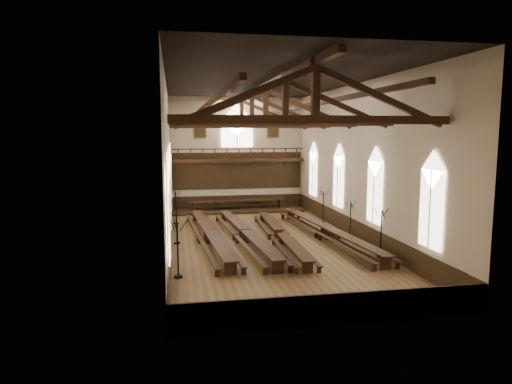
# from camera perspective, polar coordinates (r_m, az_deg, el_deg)

# --- Properties ---
(ground) EXTENTS (26.00, 26.00, 0.00)m
(ground) POSITION_cam_1_polar(r_m,az_deg,el_deg) (29.22, 1.18, -6.17)
(ground) COLOR brown
(ground) RESTS_ON ground
(room_walls) EXTENTS (26.00, 26.00, 26.00)m
(room_walls) POSITION_cam_1_polar(r_m,az_deg,el_deg) (28.40, 1.21, 6.60)
(room_walls) COLOR #BFAA91
(room_walls) RESTS_ON ground
(wainscot_band) EXTENTS (12.00, 26.00, 1.20)m
(wainscot_band) POSITION_cam_1_polar(r_m,az_deg,el_deg) (29.09, 1.18, -5.02)
(wainscot_band) COLOR #301F0E
(wainscot_band) RESTS_ON ground
(side_windows) EXTENTS (11.85, 19.80, 4.50)m
(side_windows) POSITION_cam_1_polar(r_m,az_deg,el_deg) (28.57, 1.20, 1.14)
(side_windows) COLOR white
(side_windows) RESTS_ON room_walls
(end_window) EXTENTS (2.80, 0.12, 3.80)m
(end_window) POSITION_cam_1_polar(r_m,az_deg,el_deg) (41.12, -2.39, 7.93)
(end_window) COLOR white
(end_window) RESTS_ON room_walls
(minstrels_gallery) EXTENTS (11.80, 1.24, 3.70)m
(minstrels_gallery) POSITION_cam_1_polar(r_m,az_deg,el_deg) (40.99, -2.32, 3.29)
(minstrels_gallery) COLOR #351C11
(minstrels_gallery) RESTS_ON room_walls
(portraits) EXTENTS (7.75, 0.09, 1.45)m
(portraits) POSITION_cam_1_polar(r_m,az_deg,el_deg) (41.12, -2.39, 7.76)
(portraits) COLOR brown
(portraits) RESTS_ON room_walls
(roof_trusses) EXTENTS (11.70, 25.70, 2.80)m
(roof_trusses) POSITION_cam_1_polar(r_m,az_deg,el_deg) (28.43, 1.22, 10.14)
(roof_trusses) COLOR #351C11
(roof_trusses) RESTS_ON room_walls
(refectory_row_a) EXTENTS (2.07, 14.86, 0.79)m
(refectory_row_a) POSITION_cam_1_polar(r_m,az_deg,el_deg) (29.03, -5.87, -5.13)
(refectory_row_a) COLOR #351C11
(refectory_row_a) RESTS_ON ground
(refectory_row_b) EXTENTS (2.09, 14.69, 0.77)m
(refectory_row_b) POSITION_cam_1_polar(r_m,az_deg,el_deg) (29.10, -1.37, -5.10)
(refectory_row_b) COLOR #351C11
(refectory_row_b) RESTS_ON ground
(refectory_row_c) EXTENTS (1.61, 13.91, 0.69)m
(refectory_row_c) POSITION_cam_1_polar(r_m,az_deg,el_deg) (29.01, 3.12, -5.26)
(refectory_row_c) COLOR #351C11
(refectory_row_c) RESTS_ON ground
(refectory_row_d) EXTENTS (2.27, 14.98, 0.80)m
(refectory_row_d) POSITION_cam_1_polar(r_m,az_deg,el_deg) (30.17, 8.88, -4.69)
(refectory_row_d) COLOR #351C11
(refectory_row_d) RESTS_ON ground
(dais) EXTENTS (11.40, 3.19, 0.21)m
(dais) POSITION_cam_1_polar(r_m,az_deg,el_deg) (40.19, -2.29, -2.25)
(dais) COLOR #301F0E
(dais) RESTS_ON ground
(high_table) EXTENTS (8.39, 1.68, 0.78)m
(high_table) POSITION_cam_1_polar(r_m,az_deg,el_deg) (40.06, -2.30, -1.17)
(high_table) COLOR #351C11
(high_table) RESTS_ON dais
(high_chairs) EXTENTS (4.97, 0.47, 0.96)m
(high_chairs) POSITION_cam_1_polar(r_m,az_deg,el_deg) (40.88, -2.46, -1.19)
(high_chairs) COLOR #351C11
(high_chairs) RESTS_ON dais
(candelabrum_left_near) EXTENTS (0.80, 0.85, 2.79)m
(candelabrum_left_near) POSITION_cam_1_polar(r_m,az_deg,el_deg) (22.27, -9.73, -8.39)
(candelabrum_left_near) COLOR black
(candelabrum_left_near) RESTS_ON ground
(candelabrum_left_mid) EXTENTS (0.80, 0.83, 2.75)m
(candelabrum_left_mid) POSITION_cam_1_polar(r_m,az_deg,el_deg) (28.81, -9.87, -4.78)
(candelabrum_left_mid) COLOR black
(candelabrum_left_mid) RESTS_ON ground
(candelabrum_left_far) EXTENTS (0.76, 0.81, 2.66)m
(candelabrum_left_far) POSITION_cam_1_polar(r_m,az_deg,el_deg) (34.96, -9.96, -2.66)
(candelabrum_left_far) COLOR black
(candelabrum_left_far) RESTS_ON ground
(candelabrum_right_near) EXTENTS (0.83, 0.79, 2.75)m
(candelabrum_right_near) POSITION_cam_1_polar(r_m,az_deg,el_deg) (26.31, 15.33, -6.11)
(candelabrum_right_near) COLOR black
(candelabrum_right_near) RESTS_ON ground
(candelabrum_right_mid) EXTENTS (0.76, 0.72, 2.51)m
(candelabrum_right_mid) POSITION_cam_1_polar(r_m,az_deg,el_deg) (30.31, 11.69, -4.36)
(candelabrum_right_mid) COLOR black
(candelabrum_right_mid) RESTS_ON ground
(candelabrum_right_far) EXTENTS (0.68, 0.78, 2.53)m
(candelabrum_right_far) POSITION_cam_1_polar(r_m,az_deg,el_deg) (35.34, 8.38, -2.58)
(candelabrum_right_far) COLOR black
(candelabrum_right_far) RESTS_ON ground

